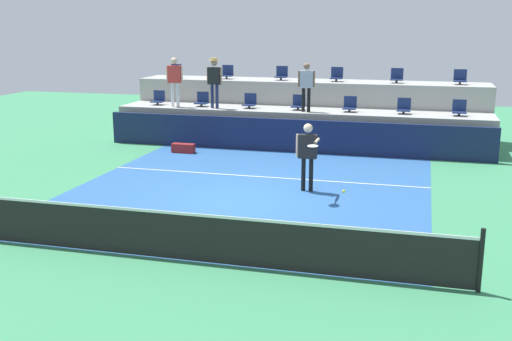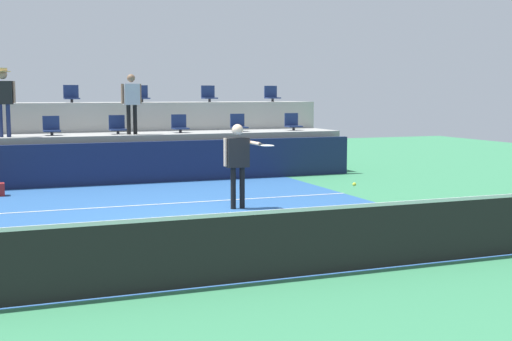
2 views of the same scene
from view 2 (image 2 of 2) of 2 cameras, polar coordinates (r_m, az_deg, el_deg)
name	(u,v)px [view 2 (image 2 of 2)]	position (r m, az deg, el deg)	size (l,w,h in m)	color
ground_plane	(188,225)	(12.47, -5.72, -4.53)	(40.00, 40.00, 0.00)	#388456
court_inner_paint	(174,215)	(13.42, -6.86, -3.74)	(9.00, 10.00, 0.01)	#285693
court_service_line	(158,204)	(14.76, -8.20, -2.81)	(9.00, 0.06, 0.00)	white
tennis_net	(272,242)	(8.65, 1.32, -6.04)	(10.48, 0.08, 1.07)	black
sponsor_backboard	(127,163)	(18.19, -10.76, 0.62)	(13.00, 0.16, 1.10)	#141E42
seating_tier_lower	(118,156)	(19.46, -11.46, 1.20)	(13.00, 1.80, 1.25)	#9E9E99
seating_tier_upper	(108,137)	(21.20, -12.30, 2.76)	(13.00, 1.80, 2.10)	#9E9E99
stadium_chair_lower_mid_left	(51,127)	(19.12, -16.76, 3.49)	(0.44, 0.40, 0.52)	#2D2D33
stadium_chair_lower_center	(117,126)	(19.33, -11.54, 3.66)	(0.44, 0.40, 0.52)	#2D2D33
stadium_chair_lower_mid_right	(180,125)	(19.71, -6.42, 3.80)	(0.44, 0.40, 0.52)	#2D2D33
stadium_chair_lower_right	(238,124)	(20.23, -1.49, 3.91)	(0.44, 0.40, 0.52)	#2D2D33
stadium_chair_lower_far_right	(293,123)	(20.89, 3.08, 3.99)	(0.44, 0.40, 0.52)	#2D2D33
stadium_chair_upper_mid_left	(71,95)	(20.96, -15.21, 6.10)	(0.44, 0.40, 0.52)	#2D2D33
stadium_chair_upper_mid_right	(141,95)	(21.27, -9.59, 6.24)	(0.44, 0.40, 0.52)	#2D2D33
stadium_chair_upper_right	(209,95)	(21.81, -3.98, 6.32)	(0.44, 0.40, 0.52)	#2D2D33
stadium_chair_upper_far_right	(272,95)	(22.54, 1.32, 6.34)	(0.44, 0.40, 0.52)	#2D2D33
tennis_player	(239,157)	(13.93, -1.47, 1.14)	(0.72, 1.20, 1.75)	black
spectator_with_hat	(3,95)	(18.66, -20.41, 5.98)	(0.60, 0.47, 1.77)	navy
spectator_leaning_on_rail	(131,98)	(18.99, -10.39, 5.96)	(0.58, 0.25, 1.64)	black
tennis_ball	(354,184)	(12.13, 8.24, -1.15)	(0.07, 0.07, 0.07)	#CCE033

